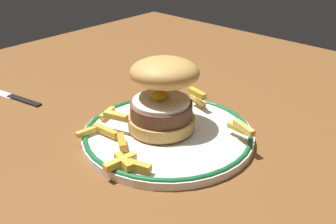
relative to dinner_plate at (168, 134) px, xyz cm
name	(u,v)px	position (x,y,z in cm)	size (l,w,h in cm)	color
ground_plane	(175,137)	(-1.88, 3.72, -2.84)	(116.22, 109.98, 4.00)	brown
dinner_plate	(168,134)	(0.00, 0.00, 0.00)	(25.93, 25.93, 1.60)	white
burger	(163,92)	(-1.70, 0.70, 6.26)	(14.71, 14.80, 11.13)	tan
fries_pile	(147,129)	(-1.34, -3.12, 1.67)	(23.65, 25.25, 2.85)	gold
knife	(11,96)	(-31.83, -8.39, -0.58)	(17.98, 4.68, 0.70)	black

